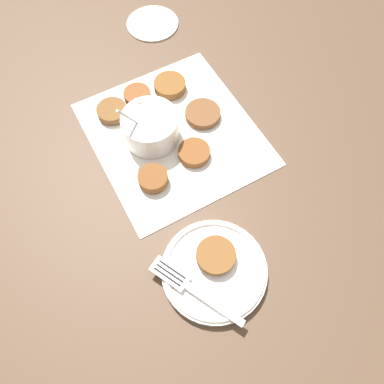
{
  "coord_description": "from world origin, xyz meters",
  "views": [
    {
      "loc": [
        -0.38,
        0.18,
        0.62
      ],
      "look_at": [
        -0.12,
        0.03,
        0.02
      ],
      "focal_mm": 35.0,
      "sensor_mm": 36.0,
      "label": 1
    }
  ],
  "objects_px": {
    "sauce_bowl": "(151,128)",
    "extra_saucer": "(152,23)",
    "fritter_on_plate": "(216,255)",
    "fork": "(187,285)",
    "serving_plate": "(214,270)"
  },
  "relations": [
    {
      "from": "sauce_bowl",
      "to": "extra_saucer",
      "type": "height_order",
      "value": "sauce_bowl"
    },
    {
      "from": "fritter_on_plate",
      "to": "fork",
      "type": "xyz_separation_m",
      "value": [
        -0.02,
        0.06,
        -0.0
      ]
    },
    {
      "from": "fork",
      "to": "extra_saucer",
      "type": "distance_m",
      "value": 0.63
    },
    {
      "from": "serving_plate",
      "to": "fork",
      "type": "height_order",
      "value": "fork"
    },
    {
      "from": "extra_saucer",
      "to": "serving_plate",
      "type": "bearing_deg",
      "value": 163.3
    },
    {
      "from": "serving_plate",
      "to": "fork",
      "type": "distance_m",
      "value": 0.05
    },
    {
      "from": "sauce_bowl",
      "to": "extra_saucer",
      "type": "distance_m",
      "value": 0.33
    },
    {
      "from": "serving_plate",
      "to": "extra_saucer",
      "type": "distance_m",
      "value": 0.61
    },
    {
      "from": "fritter_on_plate",
      "to": "serving_plate",
      "type": "bearing_deg",
      "value": 143.97
    },
    {
      "from": "sauce_bowl",
      "to": "serving_plate",
      "type": "distance_m",
      "value": 0.3
    },
    {
      "from": "fritter_on_plate",
      "to": "extra_saucer",
      "type": "bearing_deg",
      "value": -16.06
    },
    {
      "from": "fritter_on_plate",
      "to": "fork",
      "type": "bearing_deg",
      "value": 106.4
    },
    {
      "from": "fork",
      "to": "extra_saucer",
      "type": "height_order",
      "value": "fork"
    },
    {
      "from": "fritter_on_plate",
      "to": "sauce_bowl",
      "type": "bearing_deg",
      "value": -3.86
    },
    {
      "from": "serving_plate",
      "to": "fork",
      "type": "xyz_separation_m",
      "value": [
        -0.0,
        0.05,
        0.01
      ]
    }
  ]
}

